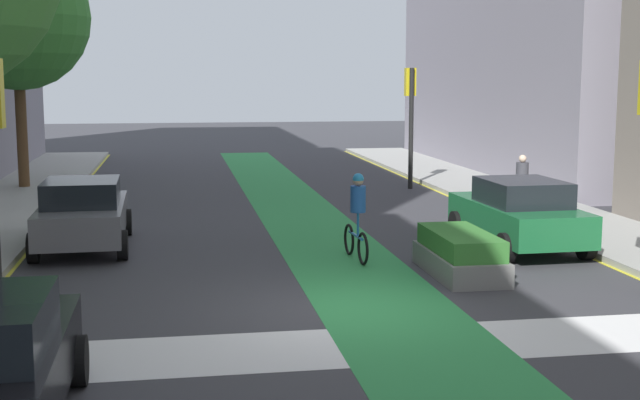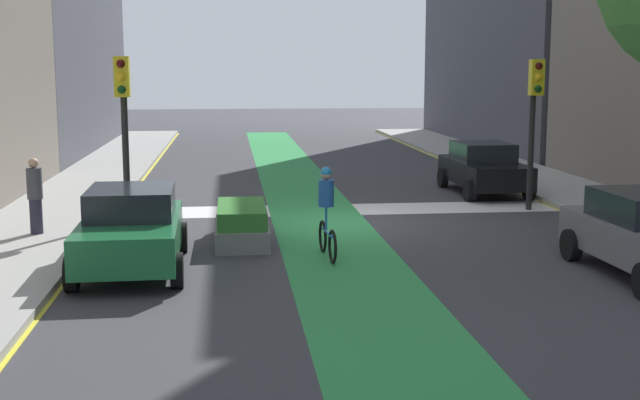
{
  "view_description": "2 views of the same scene",
  "coord_description": "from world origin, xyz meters",
  "px_view_note": "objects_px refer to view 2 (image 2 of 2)",
  "views": [
    {
      "loc": [
        -2.69,
        -13.61,
        3.82
      ],
      "look_at": [
        0.27,
        3.98,
        1.26
      ],
      "focal_mm": 48.22,
      "sensor_mm": 36.0,
      "label": 1
    },
    {
      "loc": [
        2.97,
        20.28,
        3.83
      ],
      "look_at": [
        0.94,
        1.79,
        0.88
      ],
      "focal_mm": 46.62,
      "sensor_mm": 36.0,
      "label": 2
    }
  ],
  "objects_px": {
    "cyclist_in_lane": "(327,210)",
    "median_planter": "(242,225)",
    "car_green_right_far": "(131,229)",
    "traffic_signal_near_right": "(123,109)",
    "traffic_signal_near_left": "(534,105)",
    "pedestrian_sidewalk_right_b": "(35,195)",
    "car_black_left_near": "(484,168)"
  },
  "relations": [
    {
      "from": "cyclist_in_lane",
      "to": "median_planter",
      "type": "distance_m",
      "value": 2.41
    },
    {
      "from": "car_green_right_far",
      "to": "median_planter",
      "type": "relative_size",
      "value": 1.6
    },
    {
      "from": "traffic_signal_near_right",
      "to": "traffic_signal_near_left",
      "type": "relative_size",
      "value": 1.01
    },
    {
      "from": "median_planter",
      "to": "traffic_signal_near_left",
      "type": "bearing_deg",
      "value": -156.75
    },
    {
      "from": "traffic_signal_near_left",
      "to": "pedestrian_sidewalk_right_b",
      "type": "xyz_separation_m",
      "value": [
        12.51,
        2.61,
        -1.84
      ]
    },
    {
      "from": "car_green_right_far",
      "to": "pedestrian_sidewalk_right_b",
      "type": "xyz_separation_m",
      "value": [
        2.46,
        -3.08,
        0.22
      ]
    },
    {
      "from": "car_black_left_near",
      "to": "median_planter",
      "type": "relative_size",
      "value": 1.59
    },
    {
      "from": "traffic_signal_near_left",
      "to": "traffic_signal_near_right",
      "type": "bearing_deg",
      "value": 7.54
    },
    {
      "from": "traffic_signal_near_left",
      "to": "cyclist_in_lane",
      "type": "height_order",
      "value": "traffic_signal_near_left"
    },
    {
      "from": "cyclist_in_lane",
      "to": "traffic_signal_near_left",
      "type": "bearing_deg",
      "value": -141.09
    },
    {
      "from": "car_black_left_near",
      "to": "median_planter",
      "type": "xyz_separation_m",
      "value": [
        7.56,
        6.57,
        -0.4
      ]
    },
    {
      "from": "traffic_signal_near_left",
      "to": "pedestrian_sidewalk_right_b",
      "type": "distance_m",
      "value": 12.91
    },
    {
      "from": "car_black_left_near",
      "to": "pedestrian_sidewalk_right_b",
      "type": "distance_m",
      "value": 13.47
    },
    {
      "from": "traffic_signal_near_left",
      "to": "cyclist_in_lane",
      "type": "xyz_separation_m",
      "value": [
        6.2,
        5.0,
        -1.89
      ]
    },
    {
      "from": "traffic_signal_near_left",
      "to": "cyclist_in_lane",
      "type": "bearing_deg",
      "value": 38.91
    },
    {
      "from": "traffic_signal_near_right",
      "to": "pedestrian_sidewalk_right_b",
      "type": "distance_m",
      "value": 2.9
    },
    {
      "from": "traffic_signal_near_left",
      "to": "median_planter",
      "type": "bearing_deg",
      "value": 23.25
    },
    {
      "from": "car_green_right_far",
      "to": "cyclist_in_lane",
      "type": "xyz_separation_m",
      "value": [
        -3.85,
        -0.69,
        0.17
      ]
    },
    {
      "from": "car_black_left_near",
      "to": "median_planter",
      "type": "height_order",
      "value": "car_black_left_near"
    },
    {
      "from": "car_black_left_near",
      "to": "cyclist_in_lane",
      "type": "distance_m",
      "value": 10.05
    },
    {
      "from": "pedestrian_sidewalk_right_b",
      "to": "car_green_right_far",
      "type": "bearing_deg",
      "value": 128.68
    },
    {
      "from": "traffic_signal_near_right",
      "to": "cyclist_in_lane",
      "type": "relative_size",
      "value": 2.22
    },
    {
      "from": "traffic_signal_near_right",
      "to": "cyclist_in_lane",
      "type": "distance_m",
      "value": 6.03
    },
    {
      "from": "traffic_signal_near_right",
      "to": "car_black_left_near",
      "type": "bearing_deg",
      "value": -156.03
    },
    {
      "from": "car_black_left_near",
      "to": "cyclist_in_lane",
      "type": "height_order",
      "value": "cyclist_in_lane"
    },
    {
      "from": "car_black_left_near",
      "to": "pedestrian_sidewalk_right_b",
      "type": "relative_size",
      "value": 2.46
    },
    {
      "from": "traffic_signal_near_right",
      "to": "cyclist_in_lane",
      "type": "xyz_separation_m",
      "value": [
        -4.44,
        3.59,
        -1.92
      ]
    },
    {
      "from": "traffic_signal_near_left",
      "to": "pedestrian_sidewalk_right_b",
      "type": "bearing_deg",
      "value": 11.8
    },
    {
      "from": "traffic_signal_near_left",
      "to": "car_green_right_far",
      "type": "distance_m",
      "value": 11.73
    },
    {
      "from": "car_green_right_far",
      "to": "median_planter",
      "type": "distance_m",
      "value": 3.16
    },
    {
      "from": "traffic_signal_near_right",
      "to": "traffic_signal_near_left",
      "type": "height_order",
      "value": "traffic_signal_near_right"
    },
    {
      "from": "car_green_right_far",
      "to": "pedestrian_sidewalk_right_b",
      "type": "relative_size",
      "value": 2.47
    }
  ]
}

